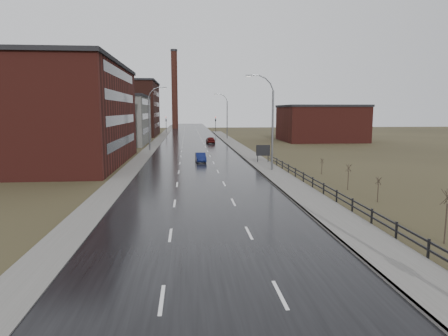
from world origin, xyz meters
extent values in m
cube|color=black|center=(0.00, 60.00, 0.03)|extent=(14.00, 300.00, 0.06)
cube|color=#595651|center=(8.60, 35.00, 0.09)|extent=(3.20, 180.00, 0.18)
cube|color=slate|center=(7.08, 35.00, 0.09)|extent=(0.16, 180.00, 0.18)
cube|color=#595651|center=(-8.20, 60.00, 0.06)|extent=(2.40, 260.00, 0.12)
cube|color=#471914|center=(-21.00, 45.00, 6.50)|extent=(22.00, 28.00, 13.00)
cube|color=black|center=(-21.00, 45.00, 13.25)|extent=(22.44, 28.56, 0.50)
cube|color=black|center=(-10.02, 45.00, 3.00)|extent=(0.06, 22.40, 1.20)
cube|color=black|center=(-10.02, 45.00, 6.00)|extent=(0.06, 22.40, 1.20)
cube|color=black|center=(-10.02, 45.00, 9.00)|extent=(0.06, 22.40, 1.20)
cube|color=black|center=(-10.02, 45.00, 12.00)|extent=(0.06, 22.40, 1.20)
cube|color=slate|center=(-18.00, 78.00, 5.00)|extent=(16.00, 20.00, 10.00)
cube|color=black|center=(-18.00, 78.00, 10.25)|extent=(16.32, 20.40, 0.50)
cube|color=black|center=(-10.02, 78.00, 3.00)|extent=(0.06, 16.00, 1.20)
cube|color=black|center=(-10.02, 78.00, 6.00)|extent=(0.06, 16.00, 1.20)
cube|color=black|center=(-10.02, 78.00, 9.00)|extent=(0.06, 16.00, 1.20)
cube|color=#331611|center=(-23.00, 108.00, 7.50)|extent=(26.00, 24.00, 15.00)
cube|color=black|center=(-23.00, 108.00, 15.25)|extent=(26.52, 24.48, 0.50)
cube|color=black|center=(-10.02, 108.00, 3.00)|extent=(0.06, 19.20, 1.20)
cube|color=black|center=(-10.02, 108.00, 6.00)|extent=(0.06, 19.20, 1.20)
cube|color=black|center=(-10.02, 108.00, 9.00)|extent=(0.06, 19.20, 1.20)
cube|color=black|center=(-10.02, 108.00, 12.00)|extent=(0.06, 19.20, 1.20)
cube|color=#471914|center=(30.30, 82.00, 4.00)|extent=(18.00, 16.00, 8.00)
cube|color=black|center=(30.30, 82.00, 8.25)|extent=(18.36, 16.32, 0.50)
cylinder|color=#331611|center=(-6.00, 150.00, 15.00)|extent=(2.40, 2.40, 30.00)
cylinder|color=black|center=(-6.00, 150.00, 30.30)|extent=(2.70, 2.70, 0.80)
cylinder|color=slate|center=(8.80, 36.00, 4.75)|extent=(0.24, 0.24, 9.50)
cylinder|color=slate|center=(8.63, 36.00, 9.90)|extent=(0.51, 0.14, 0.98)
cylinder|color=slate|center=(8.16, 36.00, 10.62)|extent=(0.81, 0.14, 0.81)
cylinder|color=slate|center=(7.44, 36.00, 11.09)|extent=(0.98, 0.14, 0.51)
cylinder|color=slate|center=(6.60, 36.00, 11.26)|extent=(1.01, 0.14, 0.14)
cube|color=slate|center=(5.91, 36.00, 11.21)|extent=(0.70, 0.28, 0.18)
cube|color=silver|center=(5.91, 36.00, 11.11)|extent=(0.50, 0.20, 0.04)
cylinder|color=slate|center=(-8.00, 62.00, 4.75)|extent=(0.24, 0.24, 9.50)
cylinder|color=slate|center=(-7.83, 62.00, 9.90)|extent=(0.51, 0.14, 0.98)
cylinder|color=slate|center=(-7.36, 62.00, 10.62)|extent=(0.81, 0.14, 0.81)
cylinder|color=slate|center=(-6.64, 62.00, 11.09)|extent=(0.98, 0.14, 0.51)
cylinder|color=slate|center=(-5.80, 62.00, 11.26)|extent=(1.01, 0.14, 0.14)
cube|color=slate|center=(-5.11, 62.00, 11.21)|extent=(0.70, 0.28, 0.18)
cube|color=silver|center=(-5.11, 62.00, 11.11)|extent=(0.50, 0.20, 0.04)
cylinder|color=slate|center=(8.80, 90.00, 4.75)|extent=(0.24, 0.24, 9.50)
cylinder|color=slate|center=(8.63, 90.00, 9.90)|extent=(0.51, 0.14, 0.98)
cylinder|color=slate|center=(8.16, 90.00, 10.62)|extent=(0.81, 0.14, 0.81)
cylinder|color=slate|center=(7.44, 90.00, 11.09)|extent=(0.98, 0.14, 0.51)
cylinder|color=slate|center=(6.60, 90.00, 11.26)|extent=(1.01, 0.14, 0.14)
cube|color=slate|center=(5.91, 90.00, 11.21)|extent=(0.70, 0.28, 0.18)
cube|color=silver|center=(5.91, 90.00, 11.11)|extent=(0.50, 0.20, 0.04)
cube|color=black|center=(10.30, 7.00, 0.55)|extent=(0.10, 0.10, 1.10)
cube|color=black|center=(10.30, 10.00, 0.55)|extent=(0.10, 0.10, 1.10)
cube|color=black|center=(10.30, 13.00, 0.55)|extent=(0.10, 0.10, 1.10)
cube|color=black|center=(10.30, 16.00, 0.55)|extent=(0.10, 0.10, 1.10)
cube|color=black|center=(10.30, 19.00, 0.55)|extent=(0.10, 0.10, 1.10)
cube|color=black|center=(10.30, 22.00, 0.55)|extent=(0.10, 0.10, 1.10)
cube|color=black|center=(10.30, 25.00, 0.55)|extent=(0.10, 0.10, 1.10)
cube|color=black|center=(10.30, 28.00, 0.55)|extent=(0.10, 0.10, 1.10)
cube|color=black|center=(10.30, 31.00, 0.55)|extent=(0.10, 0.10, 1.10)
cube|color=black|center=(10.30, 34.00, 0.55)|extent=(0.10, 0.10, 1.10)
cube|color=black|center=(10.30, 37.00, 0.55)|extent=(0.10, 0.10, 1.10)
cube|color=black|center=(10.30, 40.00, 0.55)|extent=(0.10, 0.10, 1.10)
cube|color=black|center=(10.30, 43.00, 0.55)|extent=(0.10, 0.10, 1.10)
cube|color=black|center=(10.30, 18.50, 0.95)|extent=(0.08, 53.00, 0.10)
cube|color=black|center=(10.30, 18.50, 0.55)|extent=(0.08, 53.00, 0.10)
cylinder|color=#382D23|center=(12.68, 9.27, 1.12)|extent=(0.08, 0.08, 2.24)
cylinder|color=#382D23|center=(12.69, 9.32, 2.58)|extent=(0.71, 0.28, 0.89)
cylinder|color=#382D23|center=(12.64, 9.30, 2.58)|extent=(0.42, 0.63, 0.90)
cylinder|color=#382D23|center=(12.64, 9.24, 2.58)|extent=(0.42, 0.63, 0.90)
cylinder|color=#382D23|center=(13.74, 19.18, 0.75)|extent=(0.08, 0.08, 1.50)
cylinder|color=#382D23|center=(13.79, 19.18, 1.72)|extent=(0.04, 0.51, 0.60)
cylinder|color=#382D23|center=(13.75, 19.23, 1.72)|extent=(0.48, 0.20, 0.60)
cylinder|color=#382D23|center=(13.70, 19.21, 1.72)|extent=(0.29, 0.43, 0.61)
cylinder|color=#382D23|center=(13.70, 19.16, 1.72)|extent=(0.29, 0.43, 0.61)
cylinder|color=#382D23|center=(13.75, 19.14, 1.72)|extent=(0.48, 0.20, 0.60)
cylinder|color=#382D23|center=(13.35, 24.19, 0.88)|extent=(0.08, 0.08, 1.76)
cylinder|color=#382D23|center=(13.40, 24.19, 2.03)|extent=(0.04, 0.60, 0.70)
cylinder|color=#382D23|center=(13.37, 24.24, 2.03)|extent=(0.57, 0.22, 0.71)
cylinder|color=#382D23|center=(13.31, 24.22, 2.03)|extent=(0.34, 0.50, 0.71)
cylinder|color=#382D23|center=(13.31, 24.16, 2.03)|extent=(0.34, 0.50, 0.71)
cylinder|color=#382D23|center=(13.37, 24.14, 2.03)|extent=(0.57, 0.22, 0.71)
cylinder|color=#382D23|center=(13.98, 33.18, 0.67)|extent=(0.08, 0.08, 1.35)
cylinder|color=#382D23|center=(14.03, 33.18, 1.55)|extent=(0.04, 0.46, 0.54)
cylinder|color=#382D23|center=(13.99, 33.22, 1.55)|extent=(0.44, 0.18, 0.55)
cylinder|color=#382D23|center=(13.94, 33.21, 1.55)|extent=(0.27, 0.39, 0.55)
cylinder|color=#382D23|center=(13.94, 33.15, 1.55)|extent=(0.27, 0.39, 0.55)
cylinder|color=#382D23|center=(13.99, 33.13, 1.55)|extent=(0.44, 0.18, 0.55)
cube|color=black|center=(8.37, 43.38, 0.90)|extent=(0.10, 0.10, 1.80)
cube|color=black|center=(9.83, 43.38, 0.90)|extent=(0.10, 0.10, 1.80)
cube|color=silver|center=(9.10, 43.33, 1.79)|extent=(1.83, 0.08, 1.38)
cube|color=black|center=(9.10, 43.28, 1.79)|extent=(1.93, 0.04, 1.48)
cylinder|color=black|center=(-8.00, 120.00, 2.60)|extent=(0.16, 0.16, 5.20)
imported|color=black|center=(-8.00, 120.00, 4.75)|extent=(0.58, 2.73, 1.10)
sphere|color=#FF190C|center=(-8.00, 119.85, 5.05)|extent=(0.18, 0.18, 0.18)
cylinder|color=black|center=(8.00, 120.00, 2.60)|extent=(0.16, 0.16, 5.20)
imported|color=black|center=(8.00, 120.00, 4.75)|extent=(0.58, 2.73, 1.10)
sphere|color=#FF190C|center=(8.00, 119.85, 5.05)|extent=(0.18, 0.18, 0.18)
imported|color=#0D1544|center=(0.58, 45.18, 0.64)|extent=(1.54, 3.96, 1.28)
imported|color=#460C0B|center=(3.83, 77.20, 0.73)|extent=(1.97, 4.40, 1.47)
camera|label=1|loc=(-1.24, -10.52, 7.22)|focal=32.00mm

